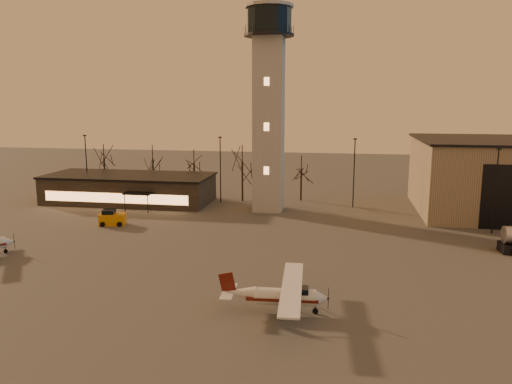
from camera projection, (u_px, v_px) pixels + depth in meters
ground at (216, 285)px, 42.56m from camera, size 220.00×220.00×0.00m
control_tower at (269, 94)px, 68.65m from camera, size 6.80×6.80×32.60m
terminal at (129, 188)px, 76.87m from camera, size 25.40×12.20×4.30m
light_poles at (273, 172)px, 71.52m from camera, size 58.50×12.25×10.14m
tree_row at (194, 160)px, 81.73m from camera, size 37.20×9.20×8.80m
cessna_front at (287, 299)px, 36.93m from camera, size 8.61×10.87×2.99m
service_cart at (112, 219)px, 62.92m from camera, size 3.42×2.53×1.99m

